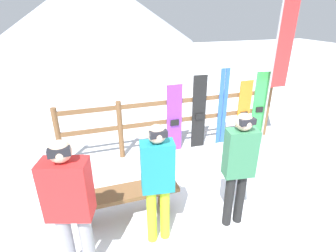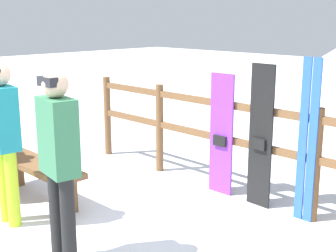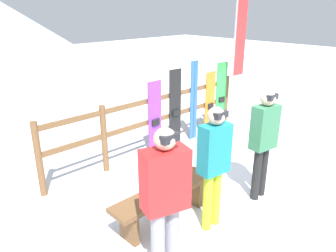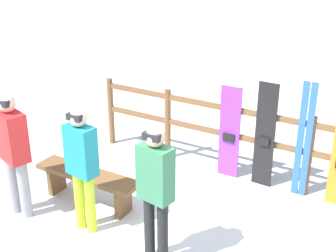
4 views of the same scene
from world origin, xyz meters
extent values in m
plane|color=white|center=(0.00, 0.00, 0.00)|extent=(40.00, 40.00, 0.00)
cylinder|color=brown|center=(-2.23, 2.01, 0.58)|extent=(0.10, 0.10, 1.16)
cylinder|color=brown|center=(-1.11, 2.01, 0.58)|extent=(0.10, 0.10, 1.16)
cylinder|color=brown|center=(0.00, 2.01, 0.58)|extent=(0.10, 0.10, 1.16)
cylinder|color=brown|center=(1.11, 2.01, 0.58)|extent=(0.10, 0.10, 1.16)
cube|color=brown|center=(0.00, 2.01, 0.64)|extent=(4.45, 0.05, 0.08)
cube|color=brown|center=(0.00, 2.01, 1.05)|extent=(4.45, 0.05, 0.08)
cube|color=brown|center=(-1.35, 0.31, 0.43)|extent=(1.53, 0.36, 0.06)
cube|color=brown|center=(-1.92, 0.31, 0.20)|extent=(0.08, 0.29, 0.40)
cube|color=brown|center=(-0.78, 0.31, 0.20)|extent=(0.08, 0.29, 0.40)
cylinder|color=black|center=(-0.03, -0.23, 0.39)|extent=(0.12, 0.12, 0.79)
cylinder|color=black|center=(0.14, -0.23, 0.39)|extent=(0.12, 0.12, 0.79)
cube|color=#33724C|center=(0.05, -0.23, 1.10)|extent=(0.41, 0.27, 0.62)
sphere|color=#D8B293|center=(0.05, -0.23, 1.51)|extent=(0.21, 0.21, 0.21)
cube|color=black|center=(0.05, -0.29, 1.54)|extent=(0.19, 0.07, 0.07)
cylinder|color=#B7D826|center=(-1.08, -0.18, 0.39)|extent=(0.12, 0.12, 0.77)
cylinder|color=#B7D826|center=(-0.91, -0.18, 0.39)|extent=(0.12, 0.12, 0.77)
cube|color=teal|center=(-0.99, -0.18, 1.08)|extent=(0.40, 0.26, 0.61)
sphere|color=#D8B293|center=(-0.99, -0.18, 1.49)|extent=(0.21, 0.21, 0.21)
cube|color=black|center=(-0.99, -0.25, 1.52)|extent=(0.19, 0.07, 0.07)
cylinder|color=gray|center=(-2.05, -0.34, 0.40)|extent=(0.14, 0.14, 0.80)
cylinder|color=gray|center=(-1.85, -0.34, 0.40)|extent=(0.14, 0.14, 0.80)
cube|color=red|center=(-1.95, -0.34, 1.11)|extent=(0.50, 0.37, 0.63)
sphere|color=#D8B293|center=(-1.95, -0.34, 1.53)|extent=(0.22, 0.22, 0.22)
cube|color=black|center=(-1.95, -0.41, 1.56)|extent=(0.19, 0.08, 0.08)
cube|color=purple|center=(-0.04, 1.95, 0.70)|extent=(0.31, 0.03, 1.41)
cube|color=black|center=(-0.04, 1.93, 0.63)|extent=(0.17, 0.03, 0.12)
cube|color=black|center=(0.50, 1.95, 0.78)|extent=(0.29, 0.04, 1.55)
cube|color=black|center=(0.50, 1.93, 0.70)|extent=(0.16, 0.04, 0.12)
cube|color=blue|center=(0.99, 1.96, 0.82)|extent=(0.09, 0.02, 1.65)
cube|color=blue|center=(1.09, 1.96, 0.82)|extent=(0.09, 0.02, 1.65)
camera|label=1|loc=(-1.66, -2.61, 2.70)|focal=28.00mm
camera|label=2|loc=(3.20, -2.14, 2.02)|focal=50.00mm
camera|label=3|loc=(-3.83, -2.34, 2.68)|focal=35.00mm
camera|label=4|loc=(2.33, -3.86, 3.46)|focal=50.00mm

